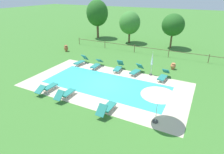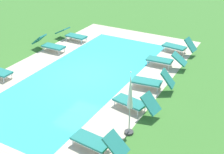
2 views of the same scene
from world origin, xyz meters
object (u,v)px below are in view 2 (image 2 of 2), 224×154
object	(u,v)px
sun_lounger_south_near_corner	(179,46)
patio_umbrella_closed_row_mid_west	(130,97)
sun_lounger_north_near_steps	(165,60)
sun_lounger_south_mid	(72,35)
sun_lounger_south_far	(136,102)
sun_lounger_north_far	(153,81)
sun_lounger_north_mid	(98,142)
sun_lounger_south_end	(49,44)

from	to	relation	value
sun_lounger_south_near_corner	patio_umbrella_closed_row_mid_west	world-z (taller)	patio_umbrella_closed_row_mid_west
sun_lounger_north_near_steps	sun_lounger_south_near_corner	xyz separation A→B (m)	(-2.07, 0.05, 0.02)
sun_lounger_south_mid	sun_lounger_south_far	xyz separation A→B (m)	(5.21, 6.69, 0.03)
sun_lounger_south_near_corner	sun_lounger_south_mid	bearing A→B (deg)	-79.07
sun_lounger_north_near_steps	sun_lounger_south_mid	distance (m)	6.36
sun_lounger_north_far	sun_lounger_south_near_corner	xyz separation A→B (m)	(-4.51, -0.26, -0.00)
sun_lounger_north_mid	sun_lounger_south_far	size ratio (longest dim) A/B	1.01
sun_lounger_south_near_corner	sun_lounger_south_far	xyz separation A→B (m)	(6.44, 0.34, -0.01)
sun_lounger_south_end	patio_umbrella_closed_row_mid_west	distance (m)	8.63
sun_lounger_north_near_steps	sun_lounger_south_far	distance (m)	4.39
sun_lounger_north_mid	sun_lounger_south_mid	distance (m)	10.30
sun_lounger_north_near_steps	sun_lounger_south_far	size ratio (longest dim) A/B	1.02
sun_lounger_south_end	sun_lounger_south_mid	bearing A→B (deg)	175.76
sun_lounger_south_mid	sun_lounger_south_near_corner	bearing A→B (deg)	100.93
sun_lounger_south_mid	patio_umbrella_closed_row_mid_west	bearing A→B (deg)	47.06
sun_lounger_north_mid	sun_lounger_south_far	distance (m)	2.69
sun_lounger_north_mid	sun_lounger_north_near_steps	bearing A→B (deg)	-177.52
sun_lounger_north_mid	sun_lounger_south_far	bearing A→B (deg)	178.36
sun_lounger_south_far	patio_umbrella_closed_row_mid_west	distance (m)	1.79
sun_lounger_south_end	sun_lounger_north_far	bearing A→B (deg)	79.29
sun_lounger_south_far	sun_lounger_south_end	world-z (taller)	sun_lounger_south_far
sun_lounger_south_end	patio_umbrella_closed_row_mid_west	size ratio (longest dim) A/B	0.82
sun_lounger_south_near_corner	sun_lounger_south_mid	xyz separation A→B (m)	(1.23, -6.35, -0.04)
sun_lounger_north_far	sun_lounger_south_end	size ratio (longest dim) A/B	0.96
sun_lounger_north_mid	patio_umbrella_closed_row_mid_west	bearing A→B (deg)	160.44
sun_lounger_south_far	sun_lounger_north_far	bearing A→B (deg)	-177.72
sun_lounger_south_near_corner	patio_umbrella_closed_row_mid_west	distance (m)	7.92
sun_lounger_south_near_corner	sun_lounger_south_end	size ratio (longest dim) A/B	0.98
sun_lounger_south_near_corner	sun_lounger_south_far	distance (m)	6.45
sun_lounger_south_mid	sun_lounger_north_near_steps	bearing A→B (deg)	82.41
sun_lounger_south_far	sun_lounger_south_end	xyz separation A→B (m)	(-3.21, -6.84, -0.01)
sun_lounger_north_far	sun_lounger_south_mid	size ratio (longest dim) A/B	0.92
sun_lounger_north_far	sun_lounger_south_far	size ratio (longest dim) A/B	0.96
sun_lounger_north_far	sun_lounger_south_mid	world-z (taller)	sun_lounger_north_far
sun_lounger_south_mid	patio_umbrella_closed_row_mid_west	distance (m)	9.73
sun_lounger_south_mid	sun_lounger_south_far	distance (m)	8.48
sun_lounger_south_near_corner	sun_lounger_north_near_steps	bearing A→B (deg)	-1.31
sun_lounger_north_near_steps	sun_lounger_south_end	world-z (taller)	sun_lounger_south_end
sun_lounger_north_mid	patio_umbrella_closed_row_mid_west	size ratio (longest dim) A/B	0.83
sun_lounger_south_end	sun_lounger_south_near_corner	bearing A→B (deg)	116.41
sun_lounger_south_mid	sun_lounger_south_end	world-z (taller)	sun_lounger_south_end
sun_lounger_north_far	sun_lounger_south_near_corner	distance (m)	4.51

